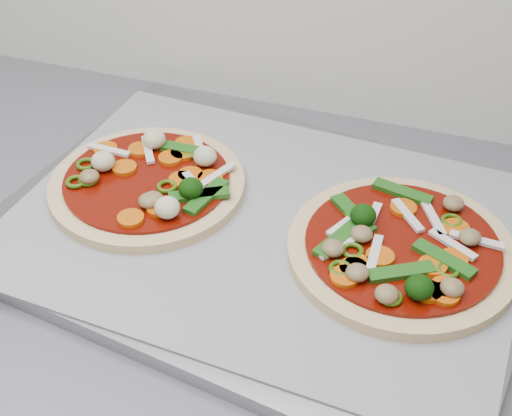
% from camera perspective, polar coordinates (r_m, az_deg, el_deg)
% --- Properties ---
extents(countertop, '(3.60, 0.60, 0.04)m').
position_cam_1_polar(countertop, '(0.64, 16.50, -10.83)').
color(countertop, '#5B5B62').
rests_on(countertop, base_cabinet).
extents(baking_tray, '(0.54, 0.43, 0.02)m').
position_cam_1_polar(baking_tray, '(0.68, 0.65, -1.80)').
color(baking_tray, '#939398').
rests_on(baking_tray, countertop).
extents(parchment, '(0.49, 0.37, 0.00)m').
position_cam_1_polar(parchment, '(0.67, 0.66, -1.22)').
color(parchment, gray).
rests_on(parchment, baking_tray).
extents(pizza_left, '(0.20, 0.20, 0.03)m').
position_cam_1_polar(pizza_left, '(0.72, -8.49, 2.09)').
color(pizza_left, tan).
rests_on(pizza_left, parchment).
extents(pizza_right, '(0.26, 0.26, 0.03)m').
position_cam_1_polar(pizza_right, '(0.65, 11.52, -3.25)').
color(pizza_right, tan).
rests_on(pizza_right, parchment).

